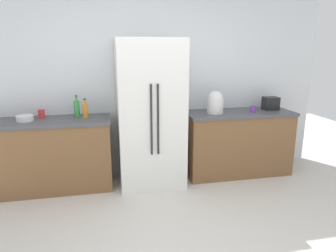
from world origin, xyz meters
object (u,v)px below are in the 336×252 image
refrigerator (150,114)px  cup_a (41,114)px  toaster (271,103)px  cup_b (253,109)px  bowl_a (25,118)px  bottle_a (77,108)px  bottle_b (85,110)px  rice_cooker (215,102)px

refrigerator → cup_a: (-1.36, 0.21, 0.02)m
refrigerator → toaster: 1.78m
cup_b → bowl_a: (-2.98, 0.06, -0.01)m
cup_b → bottle_a: bearing=176.2°
bottle_b → rice_cooker: bearing=-2.4°
cup_b → cup_a: bearing=175.9°
refrigerator → bottle_b: size_ratio=7.75×
toaster → cup_b: size_ratio=2.21×
bottle_a → toaster: bearing=-1.2°
toaster → rice_cooker: size_ratio=0.66×
bottle_a → bottle_b: bottle_a is taller
refrigerator → cup_b: 1.45m
rice_cooker → cup_b: bearing=-3.5°
refrigerator → bottle_a: 0.94m
refrigerator → bowl_a: (-1.53, 0.07, -0.00)m
toaster → bowl_a: toaster is taller
toaster → bottle_b: (-2.59, 0.01, 0.00)m
bottle_a → cup_a: (-0.44, 0.04, -0.06)m
toaster → bottle_b: size_ratio=0.83×
refrigerator → bottle_b: 0.83m
bottle_a → cup_a: bottle_a is taller
refrigerator → rice_cooker: 0.91m
toaster → bottle_a: (-2.69, 0.06, 0.02)m
rice_cooker → bottle_b: size_ratio=1.25×
toaster → cup_a: (-3.13, 0.10, -0.04)m
rice_cooker → cup_b: (0.55, -0.03, -0.10)m
rice_cooker → cup_a: size_ratio=2.88×
bottle_a → cup_b: bottle_a is taller
refrigerator → bottle_a: bearing=169.6°
rice_cooker → bottle_a: 1.83m
rice_cooker → cup_a: (-2.26, 0.17, -0.10)m
cup_a → toaster: bearing=-1.9°
refrigerator → cup_a: 1.38m
bottle_a → bottle_b: size_ratio=1.16×
cup_b → bowl_a: cup_b is taller
bottle_b → cup_a: bearing=169.9°
bottle_b → bowl_a: (-0.71, -0.04, -0.06)m
refrigerator → cup_b: refrigerator is taller
bottle_a → rice_cooker: bearing=-3.9°
toaster → bottle_a: 2.69m
refrigerator → bottle_b: (-0.82, 0.12, 0.06)m
refrigerator → rice_cooker: bearing=2.9°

